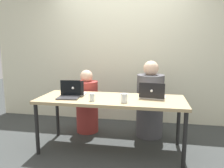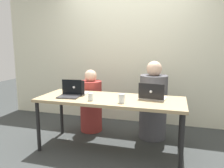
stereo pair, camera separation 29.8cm
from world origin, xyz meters
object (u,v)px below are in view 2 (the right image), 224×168
object	(u,v)px
person_on_right	(153,104)
water_glass_left	(91,97)
laptop_front_left	(70,93)
water_glass_right	(122,99)
laptop_back_left	(76,91)
laptop_back_right	(152,96)
person_on_left	(91,104)

from	to	relation	value
person_on_right	water_glass_left	world-z (taller)	person_on_right
laptop_front_left	water_glass_right	xyz separation A→B (m)	(0.77, -0.13, 0.00)
laptop_back_left	laptop_front_left	distance (m)	0.16
laptop_front_left	water_glass_left	size ratio (longest dim) A/B	3.14
laptop_back_right	water_glass_right	xyz separation A→B (m)	(-0.34, -0.30, 0.00)
person_on_right	water_glass_left	distance (m)	1.09
person_on_left	water_glass_left	size ratio (longest dim) A/B	10.75
person_on_right	laptop_back_right	world-z (taller)	person_on_right
laptop_back_left	water_glass_left	distance (m)	0.44
water_glass_left	laptop_back_right	bearing A→B (deg)	21.42
person_on_left	water_glass_left	distance (m)	0.90
laptop_back_left	person_on_left	bearing A→B (deg)	-97.16
laptop_back_left	laptop_back_right	bearing A→B (deg)	176.55
laptop_back_right	water_glass_left	bearing A→B (deg)	29.16
laptop_front_left	water_glass_right	size ratio (longest dim) A/B	2.67
laptop_front_left	water_glass_left	world-z (taller)	laptop_front_left
laptop_front_left	laptop_back_right	bearing A→B (deg)	2.81
water_glass_left	person_on_right	bearing A→B (deg)	47.17
person_on_left	laptop_back_right	bearing A→B (deg)	152.19
laptop_back_left	water_glass_left	xyz separation A→B (m)	(0.34, -0.29, -0.01)
person_on_right	water_glass_right	xyz separation A→B (m)	(-0.31, -0.79, 0.25)
laptop_front_left	water_glass_right	bearing A→B (deg)	-15.62
laptop_back_right	laptop_front_left	bearing A→B (deg)	16.30
laptop_back_left	water_glass_left	size ratio (longest dim) A/B	3.27
person_on_left	laptop_front_left	world-z (taller)	person_on_left
person_on_right	laptop_front_left	distance (m)	1.29
laptop_back_left	laptop_back_right	size ratio (longest dim) A/B	0.88
water_glass_right	water_glass_left	bearing A→B (deg)	179.26
laptop_back_left	laptop_front_left	bearing A→B (deg)	79.11
person_on_right	laptop_front_left	bearing A→B (deg)	39.60
laptop_front_left	person_on_left	bearing A→B (deg)	80.07
water_glass_left	laptop_front_left	bearing A→B (deg)	160.24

